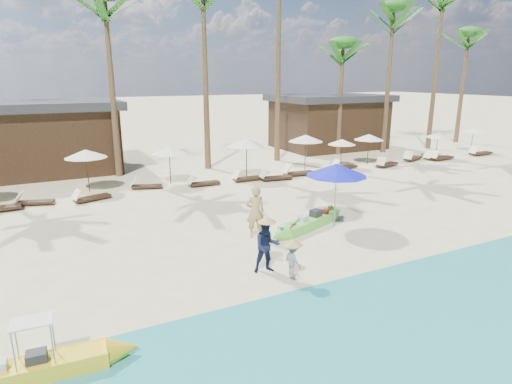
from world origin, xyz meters
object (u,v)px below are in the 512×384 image
green_canoe (310,222)px  tourist (255,212)px  blue_umbrella (336,170)px  yellow_canoe (27,370)px

green_canoe → tourist: 2.46m
blue_umbrella → yellow_canoe: bearing=-157.0°
green_canoe → tourist: tourist is taller
green_canoe → blue_umbrella: size_ratio=1.89×
green_canoe → blue_umbrella: bearing=-40.7°
blue_umbrella → green_canoe: bearing=159.9°
tourist → blue_umbrella: blue_umbrella is taller
tourist → blue_umbrella: (3.26, -0.39, 1.32)m
green_canoe → tourist: bearing=158.1°
green_canoe → yellow_canoe: bearing=-174.1°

